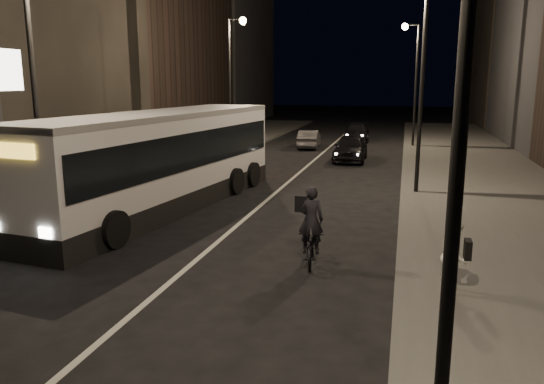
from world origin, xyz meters
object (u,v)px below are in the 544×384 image
Objects in this scene: streetlight_right_far at (413,68)px; pedestrian_woman at (454,257)px; streetlight_left_near at (39,51)px; cyclist_on_bicycle at (311,238)px; streetlight_right_mid at (416,59)px; city_bus at (161,157)px; car_mid at (309,139)px; car_far at (357,133)px; streetlight_left_far at (233,67)px; car_near at (350,148)px.

pedestrian_woman is at bearing -88.14° from streetlight_right_far.
cyclist_on_bicycle is (8.26, -1.14, -4.68)m from streetlight_left_near.
streetlight_right_mid is 0.62× the size of city_bus.
car_mid is 0.83× the size of car_far.
streetlight_left_near is 5.31m from city_bus.
streetlight_left_far is 15.08m from city_bus.
streetlight_left_near is (-10.66, -24.00, 0.00)m from streetlight_right_far.
pedestrian_woman is at bearing 102.49° from car_mid.
cyclist_on_bicycle is at bearing 95.81° from car_mid.
city_bus is at bearing -152.31° from streetlight_right_mid.
cyclist_on_bicycle is 1.37× the size of pedestrian_woman.
streetlight_left_near is at bearing -90.00° from streetlight_left_far.
streetlight_left_near reaches higher than cyclist_on_bicycle.
streetlight_left_far is 8.79m from car_near.
cyclist_on_bicycle is 0.46× the size of car_near.
city_bus reaches higher than car_mid.
streetlight_right_far is 0.62× the size of city_bus.
streetlight_right_far is 1.00× the size of streetlight_left_far.
streetlight_right_mid reaches higher than car_far.
pedestrian_woman is 0.33× the size of car_far.
streetlight_right_far is 26.26m from streetlight_left_near.
car_near is at bearing -90.17° from car_far.
streetlight_left_far is at bearing 170.19° from car_near.
streetlight_right_mid is 10.36m from city_bus.
cyclist_on_bicycle is 3.53m from pedestrian_woman.
car_mid is at bearing 91.47° from city_bus.
car_near is at bearing 118.04° from car_mid.
streetlight_left_far is 7.44m from car_mid.
streetlight_left_near reaches higher than car_near.
car_mid is at bearing 121.93° from car_near.
streetlight_right_far is 2.17× the size of car_mid.
streetlight_right_far is 9.15m from car_near.
car_far is at bearing 101.28° from streetlight_right_mid.
pedestrian_woman is at bearing -24.30° from city_bus.
streetlight_left_near is at bearing 164.53° from cyclist_on_bicycle.
streetlight_right_mid is 14.62m from streetlight_left_far.
city_bus is at bearing -112.82° from streetlight_right_far.
streetlight_right_far reaches higher than pedestrian_woman.
car_near is (-0.87, 17.95, 0.07)m from cyclist_on_bicycle.
streetlight_right_mid is at bearing 110.74° from car_mid.
streetlight_left_near is 1.83× the size of car_near.
streetlight_left_far reaches higher than pedestrian_woman.
car_near is (5.37, 13.34, -1.13)m from city_bus.
streetlight_right_far is at bearing 76.95° from cyclist_on_bicycle.
streetlight_left_near reaches higher than car_mid.
streetlight_right_mid is at bearing 36.88° from streetlight_left_near.
streetlight_right_mid is at bearing -90.00° from streetlight_right_far.
car_near is (-3.27, 8.80, -4.61)m from streetlight_right_mid.
streetlight_left_near is at bearing -114.36° from car_near.
streetlight_left_far is at bearing 40.76° from car_mid.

